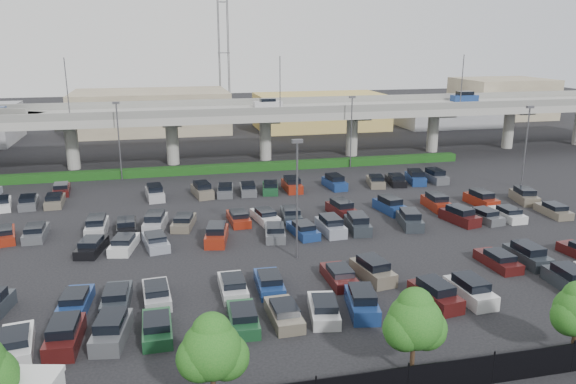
# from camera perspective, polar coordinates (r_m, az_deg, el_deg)

# --- Properties ---
(ground) EXTENTS (280.00, 280.00, 0.00)m
(ground) POSITION_cam_1_polar(r_m,az_deg,el_deg) (55.74, -1.10, -3.69)
(ground) COLOR black
(overpass) EXTENTS (150.00, 13.00, 15.80)m
(overpass) POSITION_cam_1_polar(r_m,az_deg,el_deg) (84.98, -5.83, 7.73)
(overpass) COLOR gray
(overpass) RESTS_ON ground
(hedge) EXTENTS (66.00, 1.60, 1.10)m
(hedge) POSITION_cam_1_polar(r_m,az_deg,el_deg) (79.29, -4.89, 2.48)
(hedge) COLOR #173A10
(hedge) RESTS_ON ground
(fence) EXTENTS (70.00, 0.10, 2.00)m
(fence) POSITION_cam_1_polar(r_m,az_deg,el_deg) (31.19, 10.22, -18.67)
(fence) COLOR black
(fence) RESTS_ON ground
(tree_row) EXTENTS (65.07, 3.66, 5.94)m
(tree_row) POSITION_cam_1_polar(r_m,az_deg,el_deg) (31.26, 10.68, -13.00)
(tree_row) COLOR #332316
(tree_row) RESTS_ON ground
(parked_cars) EXTENTS (63.04, 41.65, 1.67)m
(parked_cars) POSITION_cam_1_polar(r_m,az_deg,el_deg) (51.61, -0.77, -4.54)
(parked_cars) COLOR #515459
(parked_cars) RESTS_ON ground
(light_poles) EXTENTS (66.90, 48.38, 10.30)m
(light_poles) POSITION_cam_1_polar(r_m,az_deg,el_deg) (55.27, -5.76, 2.80)
(light_poles) COLOR #4F4F54
(light_poles) RESTS_ON ground
(distant_buildings) EXTENTS (138.00, 24.00, 9.00)m
(distant_buildings) POSITION_cam_1_polar(r_m,az_deg,el_deg) (116.60, -1.52, 8.29)
(distant_buildings) COLOR gray
(distant_buildings) RESTS_ON ground
(comm_tower) EXTENTS (2.40, 2.40, 30.00)m
(comm_tower) POSITION_cam_1_polar(r_m,az_deg,el_deg) (126.42, -6.55, 14.15)
(comm_tower) COLOR #4F4F54
(comm_tower) RESTS_ON ground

